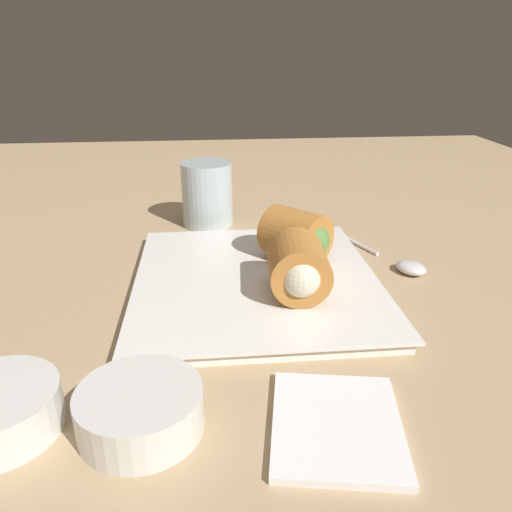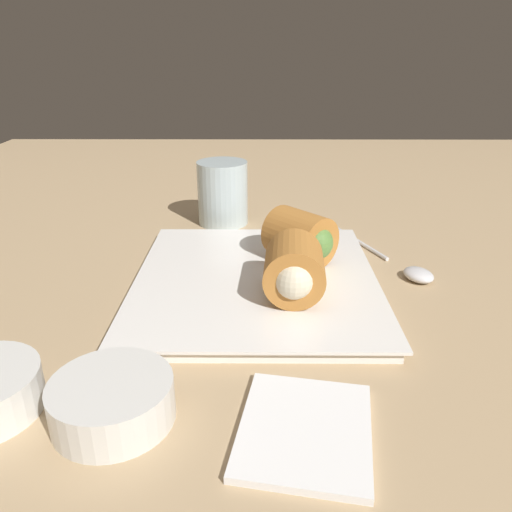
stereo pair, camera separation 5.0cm
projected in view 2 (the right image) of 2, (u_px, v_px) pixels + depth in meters
The scene contains 8 objects.
table_surface at pixel (275, 296), 54.96cm from camera, with size 180.00×140.00×2.00cm.
serving_plate at pixel (256, 282), 54.20cm from camera, with size 28.92×25.88×1.50cm.
roll_front_left at pixel (294, 270), 48.27cm from camera, with size 7.84×6.30×5.91cm.
roll_front_right at pixel (303, 238), 56.24cm from camera, with size 8.88×8.84×5.91cm.
dipping_bowl_near at pixel (112, 399), 35.06cm from camera, with size 8.74×8.74×3.15cm.
spoon at pixel (406, 268), 57.99cm from camera, with size 19.39×9.49×1.32cm.
napkin at pixel (305, 430), 34.27cm from camera, with size 11.90×10.62×0.60cm.
drinking_glass at pixel (223, 193), 72.46cm from camera, with size 7.27×7.27×9.14cm.
Camera 2 is at (-48.72, 1.80, 26.85)cm, focal length 35.00 mm.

